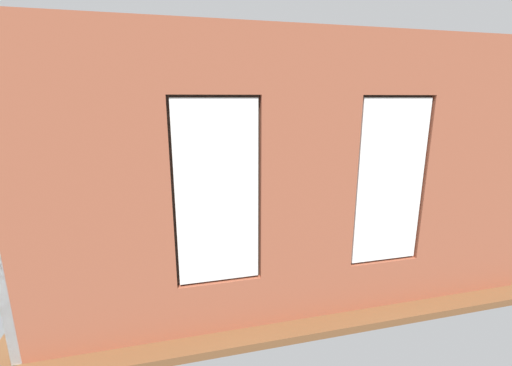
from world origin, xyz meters
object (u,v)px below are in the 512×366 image
at_px(remote_silver, 249,207).
at_px(tv_flatscreen, 98,193).
at_px(potted_plant_mid_room_small, 283,208).
at_px(couch_left, 367,209).
at_px(cup_ceramic, 243,204).
at_px(remote_black, 223,209).
at_px(potted_plant_corner_far_left, 453,240).
at_px(candle_jar, 260,201).
at_px(potted_plant_beside_window_right, 105,265).
at_px(potted_plant_near_tv, 125,229).
at_px(couch_by_window, 245,273).
at_px(table_plant_small, 233,201).
at_px(potted_plant_between_couches, 337,235).
at_px(papasan_chair, 206,191).
at_px(coffee_table, 243,209).
at_px(media_console, 102,226).
at_px(potted_plant_corner_near_left, 330,169).

bearing_deg(remote_silver, tv_flatscreen, -88.85).
relative_size(remote_silver, potted_plant_mid_room_small, 0.34).
height_order(couch_left, cup_ceramic, couch_left).
relative_size(remote_black, potted_plant_corner_far_left, 0.21).
bearing_deg(candle_jar, potted_plant_beside_window_right, 46.60).
bearing_deg(potted_plant_near_tv, remote_silver, -159.31).
bearing_deg(couch_by_window, cup_ceramic, -101.16).
distance_m(table_plant_small, potted_plant_between_couches, 2.89).
bearing_deg(couch_by_window, papasan_chair, -88.13).
height_order(cup_ceramic, papasan_chair, papasan_chair).
bearing_deg(potted_plant_beside_window_right, coffee_table, -129.94).
relative_size(coffee_table, papasan_chair, 1.28).
height_order(couch_by_window, table_plant_small, couch_by_window).
distance_m(table_plant_small, media_console, 2.67).
bearing_deg(media_console, cup_ceramic, -179.14).
bearing_deg(potted_plant_near_tv, candle_jar, -157.04).
bearing_deg(potted_plant_near_tv, coffee_table, -156.02).
height_order(tv_flatscreen, potted_plant_corner_far_left, tv_flatscreen).
bearing_deg(remote_black, media_console, -106.41).
distance_m(tv_flatscreen, potted_plant_between_couches, 4.52).
distance_m(candle_jar, remote_black, 0.91).
relative_size(candle_jar, papasan_chair, 0.08).
relative_size(couch_left, coffee_table, 1.22).
distance_m(tv_flatscreen, potted_plant_mid_room_small, 3.81).
distance_m(couch_left, remote_black, 3.19).
relative_size(table_plant_small, potted_plant_corner_near_left, 0.15).
distance_m(potted_plant_mid_room_small, potted_plant_corner_far_left, 3.37).
bearing_deg(couch_by_window, potted_plant_near_tv, -42.41).
bearing_deg(tv_flatscreen, coffee_table, -179.20).
bearing_deg(potted_plant_near_tv, potted_plant_beside_window_right, 89.66).
relative_size(remote_silver, tv_flatscreen, 0.14).
bearing_deg(table_plant_small, potted_plant_corner_near_left, -151.91).
xyz_separation_m(table_plant_small, potted_plant_near_tv, (2.10, 1.11, -0.01)).
xyz_separation_m(candle_jar, potted_plant_near_tv, (2.71, 1.15, 0.05)).
bearing_deg(coffee_table, table_plant_small, -25.79).
distance_m(table_plant_small, potted_plant_corner_near_left, 3.46).
relative_size(table_plant_small, potted_plant_near_tv, 0.24).
relative_size(couch_by_window, coffee_table, 1.26).
height_order(couch_by_window, candle_jar, couch_by_window).
relative_size(potted_plant_corner_near_left, potted_plant_mid_room_small, 2.82).
bearing_deg(potted_plant_corner_far_left, potted_plant_corner_near_left, -89.97).
bearing_deg(remote_silver, candle_jar, 130.65).
xyz_separation_m(cup_ceramic, tv_flatscreen, (2.84, 0.04, 0.45)).
bearing_deg(potted_plant_corner_far_left, remote_black, -38.38).
xyz_separation_m(cup_ceramic, potted_plant_mid_room_small, (-0.92, -0.02, -0.16)).
relative_size(couch_by_window, potted_plant_mid_room_small, 3.83).
xyz_separation_m(potted_plant_mid_room_small, potted_plant_beside_window_right, (3.22, 2.77, 0.41)).
bearing_deg(tv_flatscreen, table_plant_small, -177.15).
xyz_separation_m(couch_left, potted_plant_beside_window_right, (5.00, 2.23, 0.41)).
xyz_separation_m(couch_by_window, potted_plant_between_couches, (-1.42, -0.05, 0.41)).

